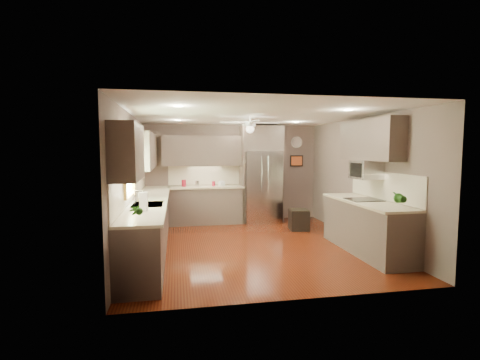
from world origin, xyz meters
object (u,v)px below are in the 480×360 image
object	(u,v)px
canister_d	(214,184)
microwave	(366,170)
canister_a	(184,183)
canister_b	(197,184)
soap_bottle	(141,195)
stool	(299,220)
paper_towel	(144,202)
potted_plant_right	(399,198)
potted_plant_left	(136,211)
bowl	(222,185)
refrigerator	(262,176)

from	to	relation	value
canister_d	microwave	distance (m)	3.79
canister_a	canister_b	distance (m)	0.33
soap_bottle	stool	xyz separation A→B (m)	(3.40, 1.14, -0.79)
canister_a	paper_towel	bearing A→B (deg)	-101.12
canister_d	paper_towel	xyz separation A→B (m)	(-1.40, -3.38, 0.08)
canister_b	potted_plant_right	world-z (taller)	potted_plant_right
potted_plant_left	microwave	bearing A→B (deg)	19.58
paper_towel	potted_plant_right	bearing A→B (deg)	-7.91
canister_b	potted_plant_right	bearing A→B (deg)	-53.77
canister_a	potted_plant_right	world-z (taller)	potted_plant_right
potted_plant_right	bowl	world-z (taller)	potted_plant_right
paper_towel	stool	bearing A→B (deg)	34.57
potted_plant_left	potted_plant_right	distance (m)	3.88
canister_a	microwave	world-z (taller)	microwave
refrigerator	microwave	world-z (taller)	refrigerator
canister_b	soap_bottle	size ratio (longest dim) A/B	0.79
canister_b	potted_plant_right	xyz separation A→B (m)	(2.86, -3.90, 0.11)
refrigerator	microwave	xyz separation A→B (m)	(1.33, -2.71, 0.29)
canister_a	potted_plant_left	distance (m)	4.24
canister_b	canister_d	xyz separation A→B (m)	(0.41, 0.01, -0.01)
stool	canister_d	bearing A→B (deg)	148.64
canister_a	canister_b	size ratio (longest dim) A/B	1.22
canister_d	refrigerator	world-z (taller)	refrigerator
paper_towel	canister_d	bearing A→B (deg)	67.41
soap_bottle	stool	bearing A→B (deg)	18.48
canister_b	paper_towel	size ratio (longest dim) A/B	0.47
microwave	stool	distance (m)	2.16
bowl	canister_b	bearing A→B (deg)	179.80
canister_a	bowl	bearing A→B (deg)	-1.17
canister_b	microwave	xyz separation A→B (m)	(2.96, -2.75, 0.47)
canister_d	refrigerator	size ratio (longest dim) A/B	0.05
canister_d	refrigerator	xyz separation A→B (m)	(1.23, -0.05, 0.19)
canister_d	stool	xyz separation A→B (m)	(1.85, -1.13, -0.76)
microwave	canister_b	bearing A→B (deg)	137.16
canister_d	potted_plant_left	world-z (taller)	potted_plant_left
potted_plant_left	microwave	size ratio (longest dim) A/B	0.54
stool	paper_towel	bearing A→B (deg)	-145.43
canister_a	soap_bottle	bearing A→B (deg)	-109.62
potted_plant_right	stool	bearing A→B (deg)	102.06
canister_b	paper_towel	distance (m)	3.51
bowl	paper_towel	world-z (taller)	paper_towel
potted_plant_right	potted_plant_left	bearing A→B (deg)	-176.10
bowl	stool	world-z (taller)	bowl
canister_d	bowl	world-z (taller)	canister_d
canister_b	potted_plant_left	bearing A→B (deg)	-103.71
bowl	microwave	distance (m)	3.65
soap_bottle	potted_plant_right	bearing A→B (deg)	-22.33
canister_d	canister_a	bearing A→B (deg)	179.45
bowl	stool	bearing A→B (deg)	-34.14
microwave	potted_plant_right	bearing A→B (deg)	-95.28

